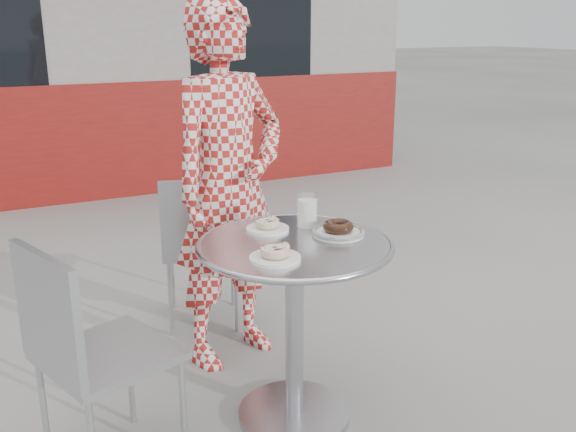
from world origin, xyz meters
name	(u,v)px	position (x,y,z in m)	size (l,w,h in m)	color
ground	(297,411)	(0.00, 0.00, 0.00)	(60.00, 60.00, 0.00)	gray
storefront	(60,22)	(0.00, 5.56, 1.49)	(6.02, 4.55, 3.00)	gray
bistro_table	(295,288)	(-0.02, -0.03, 0.55)	(0.72, 0.72, 0.73)	silver
chair_far	(203,277)	(-0.05, 0.94, 0.24)	(0.48, 0.48, 0.79)	#ADB0B5
chair_left	(109,400)	(-0.72, 0.00, 0.26)	(0.51, 0.50, 0.83)	#ADB0B5
seated_person	(229,186)	(-0.04, 0.56, 0.80)	(0.59, 0.38, 1.61)	#A31C19
plate_far	(268,226)	(-0.05, 0.15, 0.74)	(0.16, 0.16, 0.04)	white
plate_near	(276,254)	(-0.16, -0.15, 0.75)	(0.17, 0.17, 0.05)	white
plate_checker	(338,230)	(0.16, -0.02, 0.74)	(0.20, 0.20, 0.05)	white
milk_cup	(307,211)	(0.10, 0.12, 0.79)	(0.08, 0.08, 0.13)	white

